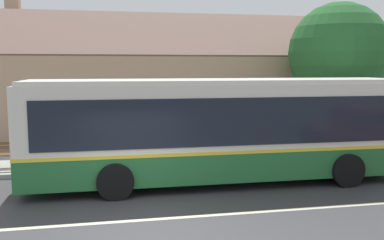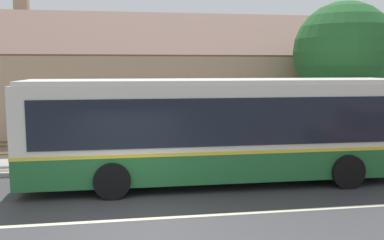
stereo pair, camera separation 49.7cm
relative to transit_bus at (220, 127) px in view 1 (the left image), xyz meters
name	(u,v)px [view 1 (the left image)]	position (x,y,z in m)	size (l,w,h in m)	color
ground_plane	(137,221)	(-2.78, -2.90, -1.70)	(300.00, 300.00, 0.00)	#38383A
sidewalk_far	(125,161)	(-2.78, 3.10, -1.63)	(60.00, 3.00, 0.15)	#9E9E99
lane_divider_stripe	(137,221)	(-2.78, -2.90, -1.70)	(60.00, 0.16, 0.01)	beige
community_building	(136,93)	(-1.81, 10.98, 0.43)	(23.52, 10.21, 7.48)	tan
transit_bus	(220,127)	(0.00, 0.00, 0.00)	(11.72, 2.86, 3.17)	#236633
bench_by_building	(4,156)	(-6.81, 2.55, -1.13)	(1.79, 0.51, 0.94)	brown
street_tree_primary	(336,57)	(6.22, 4.23, 2.26)	(4.20, 4.20, 6.24)	#4C3828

